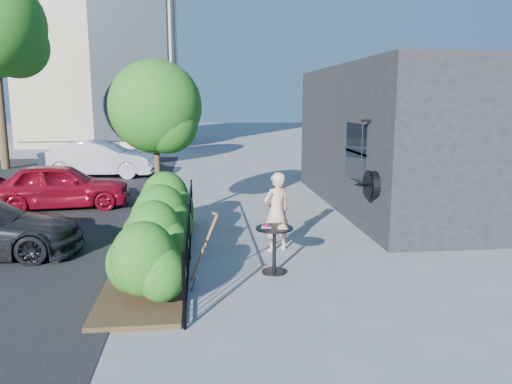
{
  "coord_description": "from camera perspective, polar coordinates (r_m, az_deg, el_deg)",
  "views": [
    {
      "loc": [
        -1.23,
        -9.35,
        3.04
      ],
      "look_at": [
        -0.14,
        0.6,
        1.2
      ],
      "focal_mm": 35.0,
      "sensor_mm": 36.0,
      "label": 1
    }
  ],
  "objects": [
    {
      "name": "ground",
      "position": [
        9.91,
        1.19,
        -7.45
      ],
      "size": [
        120.0,
        120.0,
        0.0
      ],
      "primitive_type": "plane",
      "color": "gray",
      "rests_on": "ground"
    },
    {
      "name": "planting_bed",
      "position": [
        9.87,
        -11.69,
        -7.51
      ],
      "size": [
        1.3,
        6.0,
        0.08
      ],
      "primitive_type": "cube",
      "color": "#382616",
      "rests_on": "ground"
    },
    {
      "name": "shop_building",
      "position": [
        15.43,
        19.72,
        5.95
      ],
      "size": [
        6.22,
        9.0,
        4.0
      ],
      "color": "black",
      "rests_on": "ground"
    },
    {
      "name": "patio_tree",
      "position": [
        12.15,
        -11.13,
        8.92
      ],
      "size": [
        2.2,
        2.2,
        3.94
      ],
      "color": "#3F2B19",
      "rests_on": "ground"
    },
    {
      "name": "shrubs",
      "position": [
        9.78,
        -11.19,
        -3.64
      ],
      "size": [
        1.1,
        5.6,
        1.24
      ],
      "color": "#125113",
      "rests_on": "ground"
    },
    {
      "name": "shovel",
      "position": [
        8.15,
        -6.18,
        -7.2
      ],
      "size": [
        0.49,
        0.17,
        1.33
      ],
      "color": "brown",
      "rests_on": "ground"
    },
    {
      "name": "woman",
      "position": [
        10.14,
        2.36,
        -2.28
      ],
      "size": [
        0.7,
        0.6,
        1.62
      ],
      "primitive_type": "imported",
      "rotation": [
        0.0,
        0.0,
        3.56
      ],
      "color": "tan",
      "rests_on": "ground"
    },
    {
      "name": "car_red",
      "position": [
        15.23,
        -21.46,
        0.68
      ],
      "size": [
        4.0,
        2.01,
        1.31
      ],
      "primitive_type": "imported",
      "rotation": [
        0.0,
        0.0,
        1.7
      ],
      "color": "maroon",
      "rests_on": "ground"
    },
    {
      "name": "cafe_table",
      "position": [
        8.89,
        2.11,
        -5.67
      ],
      "size": [
        0.66,
        0.66,
        0.89
      ],
      "rotation": [
        0.0,
        0.0,
        -0.13
      ],
      "color": "black",
      "rests_on": "ground"
    },
    {
      "name": "fence",
      "position": [
        9.68,
        -7.66,
        -4.53
      ],
      "size": [
        0.05,
        6.05,
        1.1
      ],
      "color": "black",
      "rests_on": "ground"
    },
    {
      "name": "car_silver",
      "position": [
        21.03,
        -17.4,
        3.64
      ],
      "size": [
        4.57,
        2.0,
        1.46
      ],
      "primitive_type": "imported",
      "rotation": [
        0.0,
        0.0,
        1.47
      ],
      "color": "#B3B3B8",
      "rests_on": "ground"
    }
  ]
}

